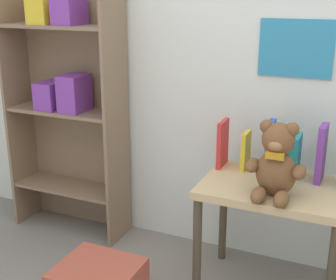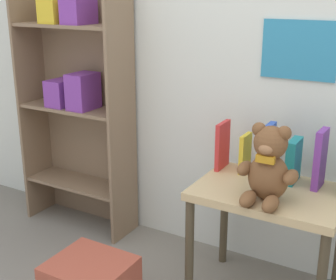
% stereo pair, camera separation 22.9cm
% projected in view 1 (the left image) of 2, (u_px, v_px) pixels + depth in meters
% --- Properties ---
extents(wall_back, '(4.80, 0.07, 2.50)m').
position_uv_depth(wall_back, '(252.00, 18.00, 2.25)').
color(wall_back, silver).
rests_on(wall_back, ground_plane).
extents(bookshelf_side, '(0.68, 0.25, 1.46)m').
position_uv_depth(bookshelf_side, '(68.00, 94.00, 2.64)').
color(bookshelf_side, '#7F664C').
rests_on(bookshelf_side, ground_plane).
extents(display_table, '(0.64, 0.45, 0.55)m').
position_uv_depth(display_table, '(273.00, 202.00, 2.10)').
color(display_table, tan).
rests_on(display_table, ground_plane).
extents(teddy_bear, '(0.25, 0.23, 0.32)m').
position_uv_depth(teddy_bear, '(276.00, 163.00, 1.92)').
color(teddy_bear, brown).
rests_on(teddy_bear, display_table).
extents(book_standing_red, '(0.02, 0.13, 0.23)m').
position_uv_depth(book_standing_red, '(223.00, 143.00, 2.27)').
color(book_standing_red, red).
rests_on(book_standing_red, display_table).
extents(book_standing_yellow, '(0.02, 0.11, 0.19)m').
position_uv_depth(book_standing_yellow, '(246.00, 151.00, 2.24)').
color(book_standing_yellow, gold).
rests_on(book_standing_yellow, display_table).
extents(book_standing_blue, '(0.03, 0.11, 0.26)m').
position_uv_depth(book_standing_blue, '(270.00, 147.00, 2.18)').
color(book_standing_blue, '#2D51B7').
rests_on(book_standing_blue, display_table).
extents(book_standing_teal, '(0.04, 0.14, 0.20)m').
position_uv_depth(book_standing_teal, '(295.00, 156.00, 2.14)').
color(book_standing_teal, teal).
rests_on(book_standing_teal, display_table).
extents(book_standing_purple, '(0.03, 0.12, 0.26)m').
position_uv_depth(book_standing_purple, '(321.00, 154.00, 2.08)').
color(book_standing_purple, purple).
rests_on(book_standing_purple, display_table).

